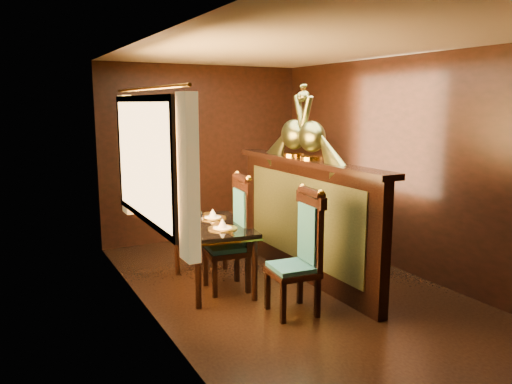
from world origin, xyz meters
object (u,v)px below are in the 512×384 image
chair_left (303,248)px  peacock_right (294,121)px  chair_right (236,229)px  dining_table (212,230)px  peacock_left (312,123)px

chair_left → peacock_right: bearing=68.4°
chair_right → peacock_right: peacock_right is taller
dining_table → chair_left: 1.12m
peacock_left → peacock_right: size_ratio=0.99×
chair_left → peacock_right: (0.53, 1.03, 1.14)m
dining_table → chair_right: chair_right is taller
chair_right → peacock_left: size_ratio=1.56×
peacock_left → peacock_right: 0.36m
peacock_right → chair_right: bearing=-167.7°
chair_right → peacock_left: bearing=-5.3°
chair_left → peacock_right: 1.62m
peacock_left → chair_left: bearing=-128.3°
chair_right → dining_table: bearing=150.3°
chair_right → peacock_left: (0.82, -0.18, 1.11)m
dining_table → peacock_right: peacock_right is taller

